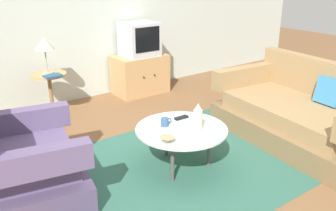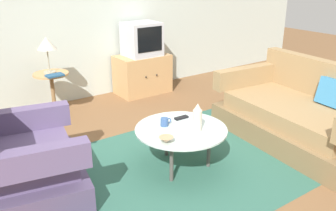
{
  "view_description": "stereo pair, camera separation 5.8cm",
  "coord_description": "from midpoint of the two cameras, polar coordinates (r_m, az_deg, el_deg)",
  "views": [
    {
      "loc": [
        -1.99,
        -2.48,
        1.82
      ],
      "look_at": [
        -0.01,
        0.2,
        0.55
      ],
      "focal_mm": 39.11,
      "sensor_mm": 36.0,
      "label": 1
    },
    {
      "loc": [
        -1.94,
        -2.52,
        1.82
      ],
      "look_at": [
        -0.01,
        0.2,
        0.55
      ],
      "focal_mm": 39.11,
      "sensor_mm": 36.0,
      "label": 2
    }
  ],
  "objects": [
    {
      "name": "ground_plane",
      "position": [
        3.66,
        1.59,
        -8.95
      ],
      "size": [
        16.0,
        16.0,
        0.0
      ],
      "primitive_type": "plane",
      "color": "brown"
    },
    {
      "name": "couch",
      "position": [
        4.3,
        19.54,
        -1.42
      ],
      "size": [
        1.16,
        1.89,
        0.84
      ],
      "rotation": [
        0.0,
        0.0,
        1.48
      ],
      "color": "brown",
      "rests_on": "ground"
    },
    {
      "name": "armchair",
      "position": [
        3.26,
        -22.03,
        -8.58
      ],
      "size": [
        0.99,
        1.13,
        0.89
      ],
      "rotation": [
        0.0,
        0.0,
        -1.76
      ],
      "color": "#4B3E5C",
      "rests_on": "ground"
    },
    {
      "name": "tv_remote_dark",
      "position": [
        3.63,
        1.64,
        -1.89
      ],
      "size": [
        0.15,
        0.05,
        0.02
      ],
      "rotation": [
        0.0,
        0.0,
        3.12
      ],
      "color": "black",
      "rests_on": "coffee_table"
    },
    {
      "name": "book",
      "position": [
        4.68,
        -17.86,
        4.43
      ],
      "size": [
        0.22,
        0.15,
        0.02
      ],
      "rotation": [
        0.0,
        0.0,
        0.07
      ],
      "color": "navy",
      "rests_on": "side_table"
    },
    {
      "name": "coffee_table",
      "position": [
        3.43,
        1.64,
        -4.02
      ],
      "size": [
        0.87,
        0.87,
        0.4
      ],
      "color": "#B2C6C1",
      "rests_on": "ground"
    },
    {
      "name": "table_lamp",
      "position": [
        4.77,
        -19.06,
        8.89
      ],
      "size": [
        0.24,
        0.24,
        0.45
      ],
      "color": "#9E937A",
      "rests_on": "side_table"
    },
    {
      "name": "bowl",
      "position": [
        3.14,
        -0.66,
        -5.37
      ],
      "size": [
        0.13,
        0.13,
        0.05
      ],
      "color": "tan",
      "rests_on": "coffee_table"
    },
    {
      "name": "television",
      "position": [
        5.46,
        -4.79,
        10.26
      ],
      "size": [
        0.5,
        0.45,
        0.49
      ],
      "color": "#B7B7BC",
      "rests_on": "tv_stand"
    },
    {
      "name": "side_table",
      "position": [
        4.89,
        -18.23,
        2.92
      ],
      "size": [
        0.44,
        0.44,
        0.57
      ],
      "color": "tan",
      "rests_on": "ground"
    },
    {
      "name": "vase",
      "position": [
        3.34,
        4.17,
        -1.86
      ],
      "size": [
        0.08,
        0.08,
        0.27
      ],
      "color": "beige",
      "rests_on": "coffee_table"
    },
    {
      "name": "mug",
      "position": [
        3.46,
        -0.94,
        -2.57
      ],
      "size": [
        0.12,
        0.08,
        0.08
      ],
      "color": "#335184",
      "rests_on": "coffee_table"
    },
    {
      "name": "tv_stand",
      "position": [
        5.59,
        -4.67,
        4.88
      ],
      "size": [
        0.79,
        0.51,
        0.58
      ],
      "color": "tan",
      "rests_on": "ground"
    },
    {
      "name": "back_wall",
      "position": [
        5.32,
        -15.06,
        15.1
      ],
      "size": [
        9.0,
        0.12,
        2.7
      ],
      "primitive_type": "cube",
      "color": "#B2BCB2",
      "rests_on": "ground"
    },
    {
      "name": "area_rug",
      "position": [
        3.61,
        1.56,
        -9.42
      ],
      "size": [
        2.7,
        1.97,
        0.0
      ],
      "primitive_type": "cube",
      "color": "#2D5B4C",
      "rests_on": "ground"
    }
  ]
}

